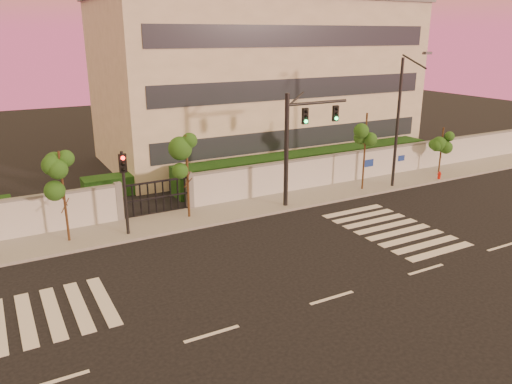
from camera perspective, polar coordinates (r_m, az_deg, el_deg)
ground at (r=19.68m, az=8.66°, el=-11.88°), size 120.00×120.00×0.00m
sidewalk at (r=27.90m, az=-4.44°, el=-2.46°), size 60.00×3.00×0.15m
perimeter_wall at (r=28.92m, az=-5.53°, el=0.32°), size 60.00×0.36×2.20m
hedge_row at (r=31.81m, az=-5.73°, el=1.45°), size 41.00×4.25×1.80m
institutional_building at (r=40.68m, az=0.29°, el=12.71°), size 24.40×12.40×12.25m
road_markings at (r=21.70m, az=-0.79°, el=-8.68°), size 57.00×7.62×0.02m
street_tree_c at (r=24.75m, az=-21.29°, el=1.68°), size 1.42×1.13×4.54m
street_tree_d at (r=26.49m, az=-7.88°, el=3.87°), size 1.56×1.24×4.63m
street_tree_e at (r=31.87m, az=12.44°, el=6.46°), size 1.42×1.13×5.01m
street_tree_f at (r=37.73m, az=20.51°, el=5.60°), size 1.35×1.07×3.39m
traffic_signal_main at (r=28.38m, az=4.96°, el=6.42°), size 4.15×0.39×6.57m
traffic_signal_secondary at (r=24.84m, az=-14.82°, el=0.95°), size 0.34×0.33×4.34m
streetlight_east at (r=32.74m, az=16.15°, el=8.24°), size 0.52×2.08×8.66m
fire_hydrant at (r=36.36m, az=20.20°, el=1.71°), size 0.26×0.25×0.68m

